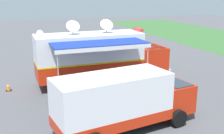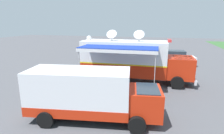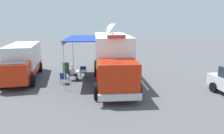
# 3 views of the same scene
# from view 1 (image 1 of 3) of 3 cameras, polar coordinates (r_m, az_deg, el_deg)

# --- Properties ---
(ground_plane) EXTENTS (100.00, 100.00, 0.00)m
(ground_plane) POSITION_cam_1_polar(r_m,az_deg,el_deg) (19.66, -4.58, -3.32)
(ground_plane) COLOR #515156
(lot_stripe) EXTENTS (0.20, 4.80, 0.01)m
(lot_stripe) POSITION_cam_1_polar(r_m,az_deg,el_deg) (21.94, -4.09, -1.34)
(lot_stripe) COLOR silver
(lot_stripe) RESTS_ON ground
(command_truck) EXTENTS (4.99, 9.53, 4.53)m
(command_truck) POSITION_cam_1_polar(r_m,az_deg,el_deg) (19.32, -2.54, 2.38)
(command_truck) COLOR red
(command_truck) RESTS_ON ground
(folding_table) EXTENTS (0.81, 0.81, 0.73)m
(folding_table) POSITION_cam_1_polar(r_m,az_deg,el_deg) (17.37, -1.18, -3.44)
(folding_table) COLOR silver
(folding_table) RESTS_ON ground
(water_bottle) EXTENTS (0.07, 0.07, 0.22)m
(water_bottle) POSITION_cam_1_polar(r_m,az_deg,el_deg) (17.26, -0.98, -2.99)
(water_bottle) COLOR #3F9959
(water_bottle) RESTS_ON folding_table
(folding_chair_at_table) EXTENTS (0.49, 0.49, 0.87)m
(folding_chair_at_table) POSITION_cam_1_polar(r_m,az_deg,el_deg) (16.74, 0.08, -4.73)
(folding_chair_at_table) COLOR navy
(folding_chair_at_table) RESTS_ON ground
(folding_chair_beside_table) EXTENTS (0.49, 0.49, 0.87)m
(folding_chair_beside_table) POSITION_cam_1_polar(r_m,az_deg,el_deg) (17.26, -3.95, -4.15)
(folding_chair_beside_table) COLOR navy
(folding_chair_beside_table) RESTS_ON ground
(folding_chair_spare_by_truck) EXTENTS (0.58, 0.58, 0.87)m
(folding_chair_spare_by_truck) POSITION_cam_1_polar(r_m,az_deg,el_deg) (16.74, 3.63, -4.76)
(folding_chair_spare_by_truck) COLOR navy
(folding_chair_spare_by_truck) RESTS_ON ground
(seated_responder) EXTENTS (0.67, 0.56, 1.25)m
(seated_responder) POSITION_cam_1_polar(r_m,az_deg,el_deg) (16.86, -0.15, -4.08)
(seated_responder) COLOR silver
(seated_responder) RESTS_ON ground
(trash_bin) EXTENTS (0.57, 0.57, 0.91)m
(trash_bin) POSITION_cam_1_polar(r_m,az_deg,el_deg) (15.44, -7.61, -6.85)
(trash_bin) COLOR #235B33
(trash_bin) RESTS_ON ground
(traffic_cone) EXTENTS (0.36, 0.36, 0.58)m
(traffic_cone) POSITION_cam_1_polar(r_m,az_deg,el_deg) (19.25, -20.51, -3.78)
(traffic_cone) COLOR black
(traffic_cone) RESTS_ON ground
(support_truck) EXTENTS (3.14, 7.04, 2.70)m
(support_truck) POSITION_cam_1_polar(r_m,az_deg,el_deg) (12.72, 2.19, -7.10)
(support_truck) COLOR white
(support_truck) RESTS_ON ground
(car_behind_truck) EXTENTS (2.33, 4.36, 1.76)m
(car_behind_truck) POSITION_cam_1_polar(r_m,az_deg,el_deg) (27.82, 1.17, 4.07)
(car_behind_truck) COLOR silver
(car_behind_truck) RESTS_ON ground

